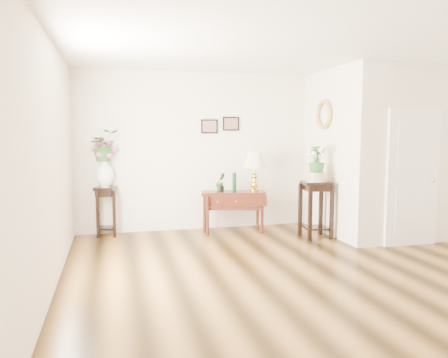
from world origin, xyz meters
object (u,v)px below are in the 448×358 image
object	(u,v)px
console_table	(233,212)
table_lamp	(255,171)
plant_stand_a	(106,212)
plant_stand_b	(316,209)

from	to	relation	value
console_table	table_lamp	xyz separation A→B (m)	(0.38, 0.00, 0.71)
console_table	plant_stand_a	size ratio (longest dim) A/B	1.31
table_lamp	plant_stand_b	size ratio (longest dim) A/B	0.74
table_lamp	console_table	bearing A→B (deg)	180.00
table_lamp	plant_stand_a	world-z (taller)	table_lamp
plant_stand_a	plant_stand_b	size ratio (longest dim) A/B	0.89
table_lamp	plant_stand_b	bearing A→B (deg)	-38.23
console_table	table_lamp	size ratio (longest dim) A/B	1.58
console_table	plant_stand_a	bearing A→B (deg)	-175.50
table_lamp	plant_stand_a	distance (m)	2.63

